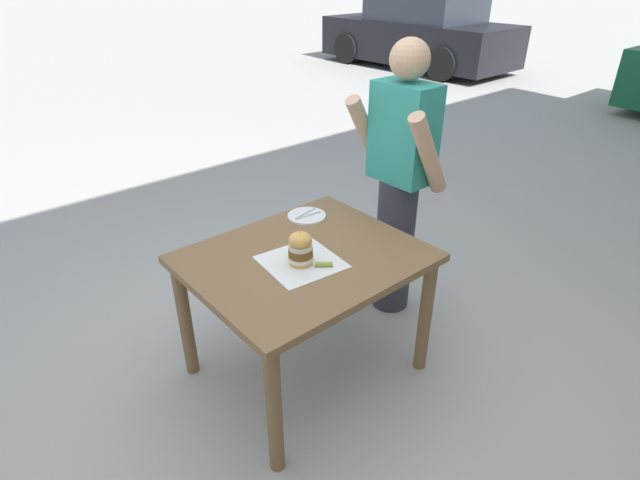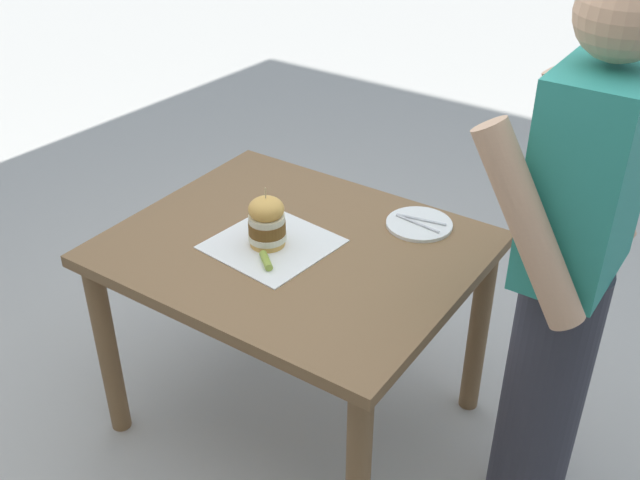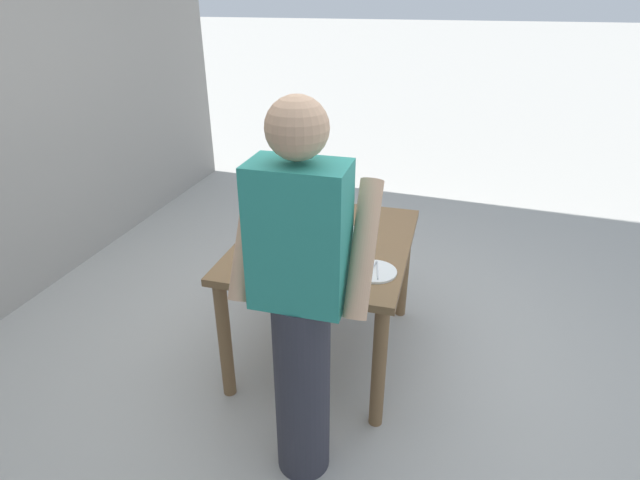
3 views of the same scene
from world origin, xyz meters
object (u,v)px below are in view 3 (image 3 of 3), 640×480
(pickle_spear, at_px, (300,234))
(diner_across_table, at_px, (301,303))
(patio_table, at_px, (325,258))
(sandwich, at_px, (319,220))
(side_plate_with_forks, at_px, (374,271))

(pickle_spear, bearing_deg, diner_across_table, 107.86)
(patio_table, xyz_separation_m, diner_across_table, (-0.12, 0.82, 0.25))
(sandwich, relative_size, side_plate_with_forks, 0.92)
(patio_table, xyz_separation_m, pickle_spear, (0.15, -0.00, 0.13))
(patio_table, relative_size, pickle_spear, 13.33)
(patio_table, distance_m, diner_across_table, 0.87)
(sandwich, distance_m, pickle_spear, 0.13)
(side_plate_with_forks, xyz_separation_m, diner_across_table, (0.21, 0.54, 0.13))
(patio_table, height_order, diner_across_table, diner_across_table)
(patio_table, xyz_separation_m, side_plate_with_forks, (-0.33, 0.28, 0.12))
(side_plate_with_forks, bearing_deg, patio_table, -40.43)
(diner_across_table, bearing_deg, sandwich, -79.05)
(patio_table, distance_m, sandwich, 0.22)
(sandwich, relative_size, pickle_spear, 2.40)
(patio_table, bearing_deg, sandwich, -51.89)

